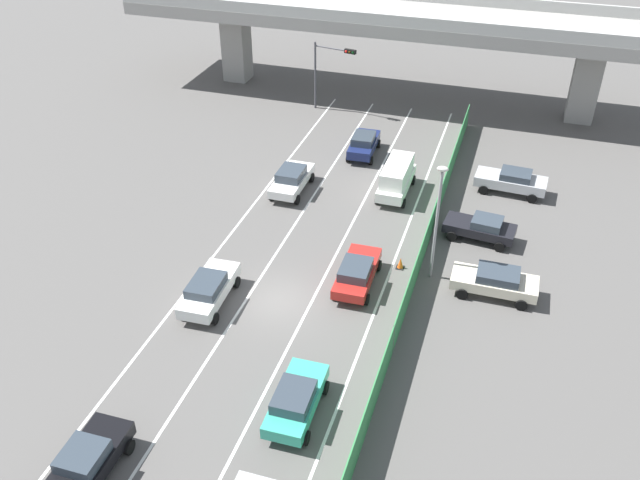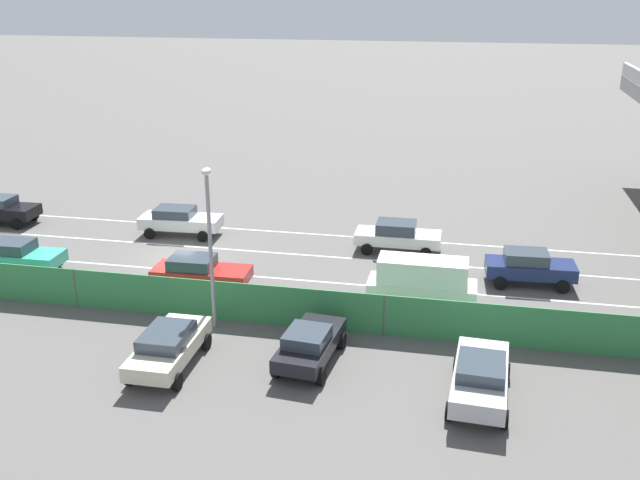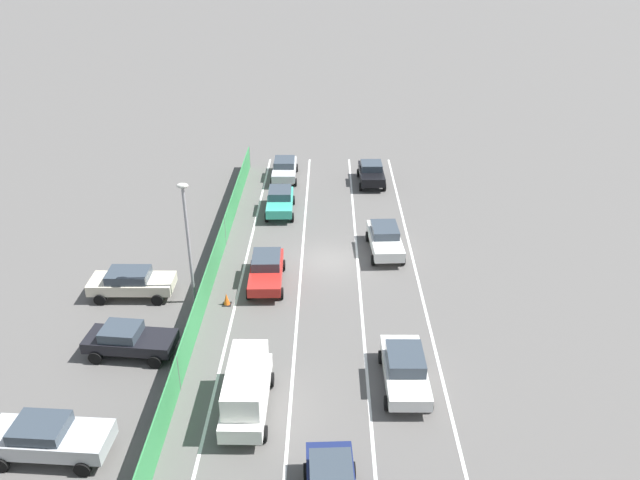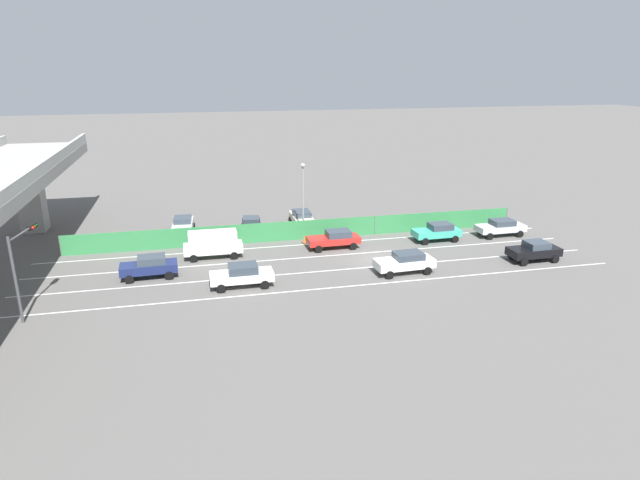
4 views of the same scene
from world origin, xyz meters
name	(u,v)px [view 1 (image 1 of 4)]	position (x,y,z in m)	size (l,w,h in m)	color
ground_plane	(279,301)	(0.00, 0.00, 0.00)	(300.00, 300.00, 0.00)	#565451
lane_line_left_edge	(229,237)	(-5.12, 4.88, 0.00)	(0.14, 45.75, 0.01)	silver
lane_line_mid_left	(281,246)	(-1.71, 4.88, 0.00)	(0.14, 45.75, 0.01)	silver
lane_line_mid_right	(335,256)	(1.71, 4.88, 0.00)	(0.14, 45.75, 0.01)	silver
lane_line_right_edge	(392,267)	(5.12, 4.88, 0.00)	(0.14, 45.75, 0.01)	silver
elevated_overpass	(402,24)	(0.00, 29.75, 6.48)	(47.64, 8.24, 8.29)	gray
green_fence	(420,259)	(6.68, 4.88, 0.90)	(0.10, 41.85, 1.81)	#338447
car_taxi_teal	(296,400)	(3.49, -7.07, 0.91)	(2.08, 4.38, 1.64)	teal
car_sedan_red	(357,272)	(3.61, 2.63, 0.88)	(2.13, 4.67, 1.58)	red
car_sedan_black	(87,461)	(-3.28, -12.59, 0.91)	(2.12, 4.28, 1.66)	black
car_hatchback_white	(209,289)	(-3.44, -1.22, 0.92)	(2.22, 4.71, 1.64)	silver
car_sedan_navy	(364,143)	(-0.04, 18.07, 0.93)	(2.11, 4.30, 1.69)	navy
car_sedan_white	(292,179)	(-3.32, 11.38, 0.91)	(2.07, 4.62, 1.66)	white
car_van_white	(397,177)	(3.50, 13.17, 1.27)	(1.98, 4.85, 2.26)	silver
parked_sedan_cream	(495,281)	(10.90, 4.14, 0.89)	(4.58, 2.08, 1.57)	beige
parked_sedan_dark	(481,227)	(9.58, 9.32, 0.85)	(4.37, 2.30, 1.52)	black
parked_wagon_silver	(512,180)	(10.87, 15.71, 0.90)	(4.78, 2.26, 1.61)	#B2B5B7
traffic_light	(329,64)	(-4.96, 25.20, 4.03)	(3.72, 0.96, 5.69)	#47474C
street_lamp	(438,212)	(7.37, 4.69, 4.24)	(0.60, 0.36, 6.96)	gray
traffic_cone	(400,263)	(5.58, 4.95, 0.32)	(0.47, 0.47, 0.69)	orange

